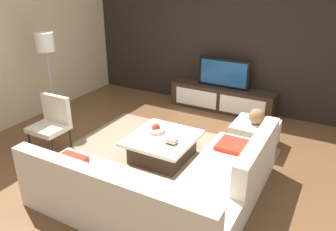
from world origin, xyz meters
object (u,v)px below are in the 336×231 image
object	(u,v)px
accent_chair_near	(52,120)
decorative_ball	(257,116)
coffee_table	(163,147)
fruit_bowl	(156,129)
floor_lamp	(46,48)
book_stack	(172,141)
television	(224,73)
media_console	(222,99)
sectional_couch	(167,189)
ottoman	(255,135)

from	to	relation	value
accent_chair_near	decorative_ball	xyz separation A→B (m)	(2.85, 1.63, 0.04)
coffee_table	accent_chair_near	size ratio (longest dim) A/B	1.18
fruit_bowl	floor_lamp	bearing A→B (deg)	177.58
accent_chair_near	book_stack	world-z (taller)	accent_chair_near
television	coffee_table	xyz separation A→B (m)	(-0.10, -2.30, -0.59)
media_console	sectional_couch	xyz separation A→B (m)	(0.53, -3.29, 0.03)
sectional_couch	coffee_table	size ratio (longest dim) A/B	2.47
fruit_bowl	decorative_ball	size ratio (longest dim) A/B	1.09
media_console	sectional_couch	distance (m)	3.33
floor_lamp	ottoman	xyz separation A→B (m)	(3.59, 0.90, -1.23)
television	sectional_couch	xyz separation A→B (m)	(0.53, -3.29, -0.52)
floor_lamp	coffee_table	bearing A→B (deg)	-4.53
coffee_table	fruit_bowl	distance (m)	0.31
ottoman	book_stack	xyz separation A→B (m)	(-0.90, -1.22, 0.22)
accent_chair_near	fruit_bowl	size ratio (longest dim) A/B	3.11
coffee_table	floor_lamp	distance (m)	2.77
ottoman	accent_chair_near	bearing A→B (deg)	-150.26
sectional_couch	fruit_bowl	distance (m)	1.37
sectional_couch	ottoman	size ratio (longest dim) A/B	3.63
fruit_bowl	coffee_table	bearing A→B (deg)	-28.97
floor_lamp	ottoman	size ratio (longest dim) A/B	2.42
floor_lamp	ottoman	distance (m)	3.90
television	ottoman	world-z (taller)	television
media_console	ottoman	distance (m)	1.57
television	coffee_table	size ratio (longest dim) A/B	1.03
ottoman	fruit_bowl	size ratio (longest dim) A/B	2.50
book_stack	decorative_ball	bearing A→B (deg)	53.49
sectional_couch	fruit_bowl	world-z (taller)	sectional_couch
coffee_table	decorative_ball	world-z (taller)	decorative_ball
floor_lamp	book_stack	xyz separation A→B (m)	(2.69, -0.32, -1.01)
sectional_couch	book_stack	size ratio (longest dim) A/B	14.74
fruit_bowl	media_console	bearing A→B (deg)	82.78
book_stack	floor_lamp	bearing A→B (deg)	173.32
coffee_table	ottoman	world-z (taller)	ottoman
ottoman	coffee_table	bearing A→B (deg)	-135.55
media_console	fruit_bowl	xyz separation A→B (m)	(-0.28, -2.20, 0.18)
media_console	book_stack	size ratio (longest dim) A/B	12.33
coffee_table	ottoman	xyz separation A→B (m)	(1.12, 1.10, -0.00)
ottoman	fruit_bowl	bearing A→B (deg)	-142.40
television	sectional_couch	distance (m)	3.37
book_stack	fruit_bowl	bearing A→B (deg)	151.19
sectional_couch	floor_lamp	xyz separation A→B (m)	(-3.10, 1.19, 1.15)
media_console	floor_lamp	bearing A→B (deg)	-140.76
media_console	floor_lamp	world-z (taller)	floor_lamp
ottoman	decorative_ball	world-z (taller)	decorative_ball
television	accent_chair_near	distance (m)	3.38
television	sectional_couch	bearing A→B (deg)	-80.82
sectional_couch	floor_lamp	bearing A→B (deg)	159.07
coffee_table	floor_lamp	size ratio (longest dim) A/B	0.61
television	fruit_bowl	distance (m)	2.25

